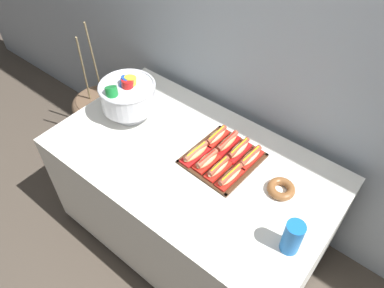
{
  "coord_description": "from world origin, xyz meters",
  "views": [
    {
      "loc": [
        0.8,
        -0.99,
        2.19
      ],
      "look_at": [
        -0.04,
        0.05,
        0.79
      ],
      "focal_mm": 34.43,
      "sensor_mm": 36.0,
      "label": 1
    }
  ],
  "objects_px": {
    "floor_vase": "(104,122)",
    "punch_bowl": "(128,95)",
    "serving_tray": "(223,159)",
    "cup_stack": "(292,237)",
    "hot_dog_5": "(227,143)",
    "hot_dog_1": "(207,160)",
    "hot_dog_2": "(218,168)",
    "hot_dog_0": "(196,153)",
    "hot_dog_4": "(216,136)",
    "donut": "(281,189)",
    "hot_dog_6": "(239,150)",
    "buffet_table": "(191,198)",
    "hot_dog_3": "(230,176)",
    "hot_dog_7": "(250,157)"
  },
  "relations": [
    {
      "from": "floor_vase",
      "to": "punch_bowl",
      "type": "distance_m",
      "value": 0.92
    },
    {
      "from": "serving_tray",
      "to": "donut",
      "type": "xyz_separation_m",
      "value": [
        0.34,
        0.01,
        0.02
      ]
    },
    {
      "from": "hot_dog_4",
      "to": "donut",
      "type": "relative_size",
      "value": 1.26
    },
    {
      "from": "floor_vase",
      "to": "hot_dog_3",
      "type": "distance_m",
      "value": 1.44
    },
    {
      "from": "hot_dog_5",
      "to": "hot_dog_7",
      "type": "xyz_separation_m",
      "value": [
        0.15,
        -0.01,
        -0.0
      ]
    },
    {
      "from": "punch_bowl",
      "to": "hot_dog_1",
      "type": "bearing_deg",
      "value": -2.4
    },
    {
      "from": "serving_tray",
      "to": "hot_dog_2",
      "type": "distance_m",
      "value": 0.1
    },
    {
      "from": "hot_dog_1",
      "to": "hot_dog_6",
      "type": "relative_size",
      "value": 0.95
    },
    {
      "from": "serving_tray",
      "to": "cup_stack",
      "type": "bearing_deg",
      "value": -24.41
    },
    {
      "from": "serving_tray",
      "to": "hot_dog_1",
      "type": "xyz_separation_m",
      "value": [
        -0.04,
        -0.08,
        0.03
      ]
    },
    {
      "from": "hot_dog_5",
      "to": "donut",
      "type": "distance_m",
      "value": 0.38
    },
    {
      "from": "donut",
      "to": "punch_bowl",
      "type": "bearing_deg",
      "value": -176.1
    },
    {
      "from": "serving_tray",
      "to": "donut",
      "type": "bearing_deg",
      "value": 1.49
    },
    {
      "from": "floor_vase",
      "to": "hot_dog_2",
      "type": "bearing_deg",
      "value": -10.07
    },
    {
      "from": "hot_dog_6",
      "to": "cup_stack",
      "type": "distance_m",
      "value": 0.56
    },
    {
      "from": "buffet_table",
      "to": "hot_dog_5",
      "type": "height_order",
      "value": "hot_dog_5"
    },
    {
      "from": "hot_dog_5",
      "to": "serving_tray",
      "type": "bearing_deg",
      "value": -68.7
    },
    {
      "from": "floor_vase",
      "to": "hot_dog_5",
      "type": "height_order",
      "value": "floor_vase"
    },
    {
      "from": "hot_dog_4",
      "to": "hot_dog_3",
      "type": "bearing_deg",
      "value": -39.4
    },
    {
      "from": "buffet_table",
      "to": "hot_dog_3",
      "type": "xyz_separation_m",
      "value": [
        0.24,
        0.01,
        0.39
      ]
    },
    {
      "from": "serving_tray",
      "to": "hot_dog_7",
      "type": "bearing_deg",
      "value": 33.11
    },
    {
      "from": "hot_dog_1",
      "to": "hot_dog_2",
      "type": "bearing_deg",
      "value": -3.15
    },
    {
      "from": "floor_vase",
      "to": "hot_dog_4",
      "type": "relative_size",
      "value": 6.18
    },
    {
      "from": "donut",
      "to": "cup_stack",
      "type": "bearing_deg",
      "value": -54.06
    },
    {
      "from": "hot_dog_3",
      "to": "hot_dog_4",
      "type": "distance_m",
      "value": 0.28
    },
    {
      "from": "hot_dog_3",
      "to": "donut",
      "type": "bearing_deg",
      "value": 23.1
    },
    {
      "from": "floor_vase",
      "to": "hot_dog_1",
      "type": "distance_m",
      "value": 1.31
    },
    {
      "from": "hot_dog_1",
      "to": "cup_stack",
      "type": "bearing_deg",
      "value": -15.31
    },
    {
      "from": "hot_dog_4",
      "to": "punch_bowl",
      "type": "xyz_separation_m",
      "value": [
        -0.51,
        -0.14,
        0.12
      ]
    },
    {
      "from": "hot_dog_0",
      "to": "hot_dog_2",
      "type": "relative_size",
      "value": 1.1
    },
    {
      "from": "hot_dog_6",
      "to": "hot_dog_2",
      "type": "bearing_deg",
      "value": -93.15
    },
    {
      "from": "hot_dog_6",
      "to": "donut",
      "type": "relative_size",
      "value": 1.27
    },
    {
      "from": "donut",
      "to": "hot_dog_0",
      "type": "bearing_deg",
      "value": -169.38
    },
    {
      "from": "hot_dog_2",
      "to": "punch_bowl",
      "type": "bearing_deg",
      "value": 177.52
    },
    {
      "from": "hot_dog_7",
      "to": "donut",
      "type": "xyz_separation_m",
      "value": [
        0.22,
        -0.07,
        -0.01
      ]
    },
    {
      "from": "hot_dog_0",
      "to": "donut",
      "type": "xyz_separation_m",
      "value": [
        0.45,
        0.08,
        -0.01
      ]
    },
    {
      "from": "hot_dog_3",
      "to": "donut",
      "type": "relative_size",
      "value": 1.32
    },
    {
      "from": "hot_dog_2",
      "to": "hot_dog_4",
      "type": "xyz_separation_m",
      "value": [
        -0.14,
        0.17,
        -0.0
      ]
    },
    {
      "from": "donut",
      "to": "hot_dog_2",
      "type": "bearing_deg",
      "value": -162.91
    },
    {
      "from": "floor_vase",
      "to": "hot_dog_7",
      "type": "height_order",
      "value": "floor_vase"
    },
    {
      "from": "hot_dog_5",
      "to": "hot_dog_6",
      "type": "distance_m",
      "value": 0.08
    },
    {
      "from": "buffet_table",
      "to": "punch_bowl",
      "type": "xyz_separation_m",
      "value": [
        -0.49,
        0.04,
        0.51
      ]
    },
    {
      "from": "serving_tray",
      "to": "hot_dog_4",
      "type": "height_order",
      "value": "hot_dog_4"
    },
    {
      "from": "buffet_table",
      "to": "donut",
      "type": "relative_size",
      "value": 11.25
    },
    {
      "from": "hot_dog_0",
      "to": "hot_dog_5",
      "type": "height_order",
      "value": "hot_dog_5"
    },
    {
      "from": "floor_vase",
      "to": "hot_dog_2",
      "type": "relative_size",
      "value": 6.21
    },
    {
      "from": "hot_dog_5",
      "to": "buffet_table",
      "type": "bearing_deg",
      "value": -118.94
    },
    {
      "from": "hot_dog_3",
      "to": "punch_bowl",
      "type": "bearing_deg",
      "value": 177.45
    },
    {
      "from": "hot_dog_0",
      "to": "cup_stack",
      "type": "relative_size",
      "value": 1.08
    },
    {
      "from": "hot_dog_2",
      "to": "hot_dog_5",
      "type": "bearing_deg",
      "value": 111.3
    }
  ]
}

